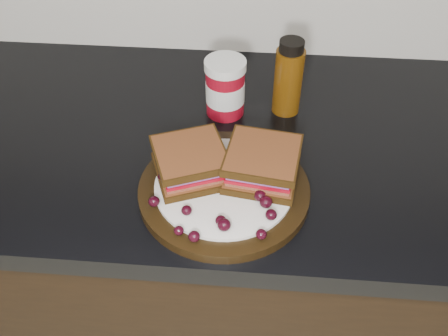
% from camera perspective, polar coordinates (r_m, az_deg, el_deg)
% --- Properties ---
extents(base_cabinets, '(3.96, 0.58, 0.86)m').
position_cam_1_polar(base_cabinets, '(1.29, 2.74, -12.56)').
color(base_cabinets, black).
rests_on(base_cabinets, ground_plane).
extents(countertop, '(3.98, 0.60, 0.04)m').
position_cam_1_polar(countertop, '(0.95, 3.64, 2.63)').
color(countertop, black).
rests_on(countertop, base_cabinets).
extents(plate, '(0.28, 0.28, 0.02)m').
position_cam_1_polar(plate, '(0.82, 0.00, -2.57)').
color(plate, black).
rests_on(plate, countertop).
extents(sandwich_left, '(0.14, 0.14, 0.05)m').
position_cam_1_polar(sandwich_left, '(0.81, -3.85, 0.65)').
color(sandwich_left, brown).
rests_on(sandwich_left, plate).
extents(sandwich_right, '(0.13, 0.13, 0.05)m').
position_cam_1_polar(sandwich_right, '(0.81, 4.40, 0.47)').
color(sandwich_right, brown).
rests_on(sandwich_right, plate).
extents(grape_0, '(0.02, 0.02, 0.02)m').
position_cam_1_polar(grape_0, '(0.78, -8.00, -3.80)').
color(grape_0, black).
rests_on(grape_0, plate).
extents(grape_1, '(0.02, 0.02, 0.02)m').
position_cam_1_polar(grape_1, '(0.76, -4.30, -4.85)').
color(grape_1, black).
rests_on(grape_1, plate).
extents(grape_2, '(0.02, 0.02, 0.01)m').
position_cam_1_polar(grape_2, '(0.74, -5.18, -7.14)').
color(grape_2, black).
rests_on(grape_2, plate).
extents(grape_3, '(0.02, 0.02, 0.02)m').
position_cam_1_polar(grape_3, '(0.73, -3.43, -7.81)').
color(grape_3, black).
rests_on(grape_3, plate).
extents(grape_4, '(0.02, 0.02, 0.02)m').
position_cam_1_polar(grape_4, '(0.74, 0.01, -6.52)').
color(grape_4, black).
rests_on(grape_4, plate).
extents(grape_5, '(0.02, 0.02, 0.02)m').
position_cam_1_polar(grape_5, '(0.75, -0.36, -6.04)').
color(grape_5, black).
rests_on(grape_5, plate).
extents(grape_6, '(0.02, 0.02, 0.02)m').
position_cam_1_polar(grape_6, '(0.73, 4.28, -7.56)').
color(grape_6, black).
rests_on(grape_6, plate).
extents(grape_7, '(0.02, 0.02, 0.02)m').
position_cam_1_polar(grape_7, '(0.76, 5.41, -5.34)').
color(grape_7, black).
rests_on(grape_7, plate).
extents(grape_8, '(0.02, 0.02, 0.02)m').
position_cam_1_polar(grape_8, '(0.77, 4.81, -3.90)').
color(grape_8, black).
rests_on(grape_8, plate).
extents(grape_9, '(0.02, 0.02, 0.02)m').
position_cam_1_polar(grape_9, '(0.78, 4.15, -3.15)').
color(grape_9, black).
rests_on(grape_9, plate).
extents(grape_10, '(0.02, 0.02, 0.02)m').
position_cam_1_polar(grape_10, '(0.81, 6.02, -0.70)').
color(grape_10, black).
rests_on(grape_10, plate).
extents(grape_11, '(0.02, 0.02, 0.02)m').
position_cam_1_polar(grape_11, '(0.81, 4.09, -0.69)').
color(grape_11, black).
rests_on(grape_11, plate).
extents(grape_12, '(0.02, 0.02, 0.02)m').
position_cam_1_polar(grape_12, '(0.84, 4.06, 1.10)').
color(grape_12, black).
rests_on(grape_12, plate).
extents(grape_13, '(0.02, 0.02, 0.02)m').
position_cam_1_polar(grape_13, '(0.84, -4.74, 1.32)').
color(grape_13, black).
rests_on(grape_13, plate).
extents(grape_14, '(0.02, 0.02, 0.02)m').
position_cam_1_polar(grape_14, '(0.83, -4.87, -0.06)').
color(grape_14, black).
rests_on(grape_14, plate).
extents(grape_15, '(0.02, 0.02, 0.02)m').
position_cam_1_polar(grape_15, '(0.80, -4.02, -1.55)').
color(grape_15, black).
rests_on(grape_15, plate).
extents(grape_16, '(0.02, 0.02, 0.02)m').
position_cam_1_polar(grape_16, '(0.84, -4.06, 0.95)').
color(grape_16, black).
rests_on(grape_16, plate).
extents(grape_17, '(0.02, 0.02, 0.02)m').
position_cam_1_polar(grape_17, '(0.83, -4.11, 0.53)').
color(grape_17, black).
rests_on(grape_17, plate).
extents(grape_18, '(0.02, 0.02, 0.02)m').
position_cam_1_polar(grape_18, '(0.81, -6.81, -1.03)').
color(grape_18, black).
rests_on(grape_18, plate).
extents(condiment_jar, '(0.09, 0.09, 0.11)m').
position_cam_1_polar(condiment_jar, '(0.96, 0.14, 9.19)').
color(condiment_jar, maroon).
rests_on(condiment_jar, countertop).
extents(oil_bottle, '(0.07, 0.07, 0.15)m').
position_cam_1_polar(oil_bottle, '(0.96, 7.38, 10.27)').
color(oil_bottle, '#4C2B07').
rests_on(oil_bottle, countertop).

